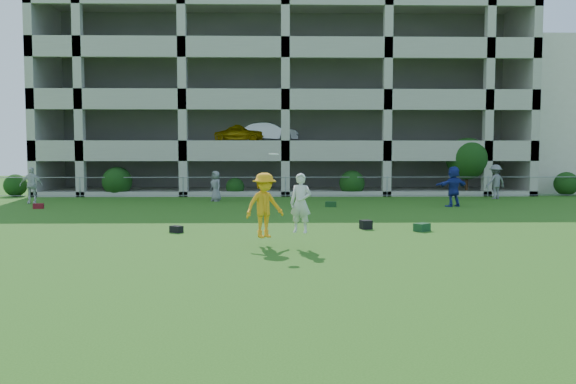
{
  "coord_description": "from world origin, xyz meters",
  "views": [
    {
      "loc": [
        -0.53,
        -13.87,
        2.58
      ],
      "look_at": [
        -0.18,
        3.0,
        1.4
      ],
      "focal_mm": 35.0,
      "sensor_mm": 36.0,
      "label": 1
    }
  ],
  "objects_px": {
    "bystander_d": "(453,186)",
    "parking_garage": "(283,106)",
    "frisbee_contest": "(272,205)",
    "bystander_b": "(31,185)",
    "bystander_f": "(495,182)",
    "crate_d": "(366,225)",
    "bystander_c": "(216,186)"
  },
  "relations": [
    {
      "from": "bystander_b",
      "to": "frisbee_contest",
      "type": "bearing_deg",
      "value": -59.98
    },
    {
      "from": "bystander_d",
      "to": "frisbee_contest",
      "type": "relative_size",
      "value": 0.83
    },
    {
      "from": "bystander_c",
      "to": "bystander_f",
      "type": "height_order",
      "value": "bystander_f"
    },
    {
      "from": "bystander_b",
      "to": "bystander_f",
      "type": "height_order",
      "value": "bystander_f"
    },
    {
      "from": "frisbee_contest",
      "to": "bystander_d",
      "type": "bearing_deg",
      "value": 52.76
    },
    {
      "from": "frisbee_contest",
      "to": "parking_garage",
      "type": "relative_size",
      "value": 0.08
    },
    {
      "from": "bystander_d",
      "to": "crate_d",
      "type": "distance_m",
      "value": 9.65
    },
    {
      "from": "bystander_c",
      "to": "parking_garage",
      "type": "distance_m",
      "value": 13.32
    },
    {
      "from": "bystander_c",
      "to": "bystander_d",
      "type": "bearing_deg",
      "value": 34.11
    },
    {
      "from": "crate_d",
      "to": "bystander_b",
      "type": "bearing_deg",
      "value": 147.22
    },
    {
      "from": "bystander_b",
      "to": "bystander_c",
      "type": "distance_m",
      "value": 9.36
    },
    {
      "from": "crate_d",
      "to": "parking_garage",
      "type": "bearing_deg",
      "value": 96.3
    },
    {
      "from": "bystander_f",
      "to": "parking_garage",
      "type": "xyz_separation_m",
      "value": [
        -11.76,
        10.43,
        5.05
      ]
    },
    {
      "from": "bystander_c",
      "to": "crate_d",
      "type": "xyz_separation_m",
      "value": [
        6.27,
        -11.07,
        -0.66
      ]
    },
    {
      "from": "bystander_c",
      "to": "frisbee_contest",
      "type": "xyz_separation_m",
      "value": [
        3.11,
        -14.53,
        0.35
      ]
    },
    {
      "from": "bystander_b",
      "to": "bystander_d",
      "type": "distance_m",
      "value": 21.15
    },
    {
      "from": "crate_d",
      "to": "bystander_f",
      "type": "bearing_deg",
      "value": 53.09
    },
    {
      "from": "bystander_d",
      "to": "parking_garage",
      "type": "bearing_deg",
      "value": -86.26
    },
    {
      "from": "crate_d",
      "to": "bystander_d",
      "type": "bearing_deg",
      "value": 55.28
    },
    {
      "from": "parking_garage",
      "to": "bystander_f",
      "type": "bearing_deg",
      "value": -41.55
    },
    {
      "from": "bystander_d",
      "to": "crate_d",
      "type": "bearing_deg",
      "value": 30.73
    },
    {
      "from": "bystander_c",
      "to": "parking_garage",
      "type": "xyz_separation_m",
      "value": [
        3.76,
        11.67,
        5.21
      ]
    },
    {
      "from": "bystander_b",
      "to": "bystander_f",
      "type": "relative_size",
      "value": 0.97
    },
    {
      "from": "bystander_b",
      "to": "bystander_f",
      "type": "xyz_separation_m",
      "value": [
        24.82,
        2.29,
        0.03
      ]
    },
    {
      "from": "crate_d",
      "to": "frisbee_contest",
      "type": "bearing_deg",
      "value": -132.41
    },
    {
      "from": "bystander_f",
      "to": "frisbee_contest",
      "type": "relative_size",
      "value": 0.82
    },
    {
      "from": "frisbee_contest",
      "to": "bystander_f",
      "type": "bearing_deg",
      "value": 51.81
    },
    {
      "from": "parking_garage",
      "to": "bystander_c",
      "type": "bearing_deg",
      "value": -107.84
    },
    {
      "from": "bystander_f",
      "to": "parking_garage",
      "type": "bearing_deg",
      "value": -62.04
    },
    {
      "from": "crate_d",
      "to": "parking_garage",
      "type": "relative_size",
      "value": 0.01
    },
    {
      "from": "bystander_b",
      "to": "crate_d",
      "type": "bearing_deg",
      "value": -45.38
    },
    {
      "from": "bystander_d",
      "to": "bystander_c",
      "type": "bearing_deg",
      "value": -39.65
    }
  ]
}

